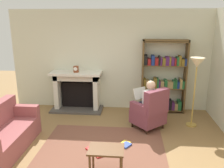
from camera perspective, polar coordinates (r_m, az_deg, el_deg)
ground at (r=4.48m, az=-2.74°, el=-17.23°), size 14.00×14.00×0.00m
back_wall at (r=6.40m, az=0.17°, el=5.83°), size 5.60×0.10×2.70m
area_rug at (r=4.73m, az=-2.24°, el=-15.22°), size 2.40×1.80×0.01m
fireplace at (r=6.49m, az=-8.52°, el=-1.29°), size 1.40×0.64×1.07m
mantel_clock at (r=6.25m, az=-8.82°, el=3.61°), size 0.14×0.14×0.17m
bookshelf at (r=6.31m, az=12.53°, el=1.30°), size 1.16×0.32×1.94m
armchair_reading at (r=5.36m, az=9.38°, el=-6.64°), size 0.89×0.89×0.97m
seated_reader at (r=5.36m, az=8.56°, el=-4.33°), size 0.58×0.59×1.14m
sofa_floral at (r=4.93m, az=-25.36°, el=-11.34°), size 0.72×1.70×0.85m
side_table at (r=3.81m, az=-1.43°, el=-16.57°), size 0.56×0.39×0.48m
scattered_books at (r=4.66m, az=-0.12°, el=-15.46°), size 0.90×0.68×0.03m
floor_lamp at (r=5.50m, az=20.05°, el=3.54°), size 0.32×0.32×1.62m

